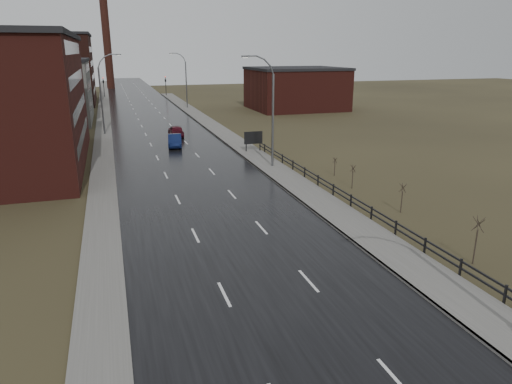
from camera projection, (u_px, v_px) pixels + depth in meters
road at (162, 134)px, 67.22m from camera, size 14.00×300.00×0.06m
sidewalk_right at (274, 169)px, 46.93m from camera, size 3.20×180.00×0.18m
curb_right at (260, 170)px, 46.49m from camera, size 0.16×180.00×0.18m
sidewalk_left at (103, 137)px, 64.84m from camera, size 2.40×260.00×0.12m
warehouse_mid at (40, 91)px, 76.85m from camera, size 16.32×20.40×10.50m
warehouse_far at (31, 69)px, 101.97m from camera, size 26.52×24.48×15.50m
building_right at (296, 88)px, 94.75m from camera, size 18.36×16.32×8.50m
smokestack at (107, 38)px, 142.82m from camera, size 2.70×2.70×30.70m
streetlight_right_mid at (270, 112)px, 46.11m from camera, size 3.36×0.28×11.35m
streetlight_left at (103, 94)px, 65.09m from camera, size 3.36×0.28×11.35m
streetlight_right_far at (185, 80)px, 95.26m from camera, size 3.36×0.28×11.35m
guardrail at (377, 215)px, 32.05m from camera, size 0.10×53.05×1.10m
shrub_c at (476, 239)px, 25.78m from camera, size 0.67×0.71×2.87m
shrub_d at (402, 197)px, 34.22m from camera, size 0.54×0.57×2.28m
shrub_e at (353, 176)px, 40.28m from camera, size 0.51×0.54×2.16m
shrub_f at (335, 166)px, 44.41m from camera, size 0.44×0.47×1.85m
billboard at (253, 138)px, 54.53m from camera, size 2.28×0.17×2.54m
traffic_light_left at (103, 80)px, 118.17m from camera, size 0.58×2.73×5.30m
traffic_light_right at (165, 78)px, 122.79m from camera, size 0.58×2.73×5.30m
car_near at (175, 141)px, 57.87m from camera, size 2.26×4.89×1.55m
car_far at (176, 131)px, 64.68m from camera, size 2.07×4.87×1.64m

